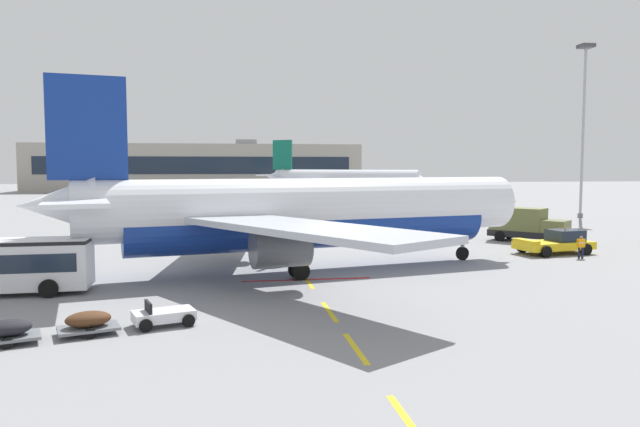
# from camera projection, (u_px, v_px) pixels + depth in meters

# --- Properties ---
(ground) EXTENTS (400.00, 400.00, 0.00)m
(ground) POSITION_uv_depth(u_px,v_px,m) (506.00, 238.00, 57.95)
(ground) COLOR gray
(apron_paint_markings) EXTENTS (8.00, 94.80, 0.01)m
(apron_paint_markings) POSITION_uv_depth(u_px,v_px,m) (283.00, 247.00, 51.66)
(apron_paint_markings) COLOR yellow
(apron_paint_markings) RESTS_ON ground
(airliner_foreground) EXTENTS (34.57, 33.79, 12.20)m
(airliner_foreground) POSITION_uv_depth(u_px,v_px,m) (306.00, 212.00, 39.62)
(airliner_foreground) COLOR white
(airliner_foreground) RESTS_ON ground
(pushback_tug) EXTENTS (6.39, 3.95, 2.08)m
(pushback_tug) POSITION_uv_depth(u_px,v_px,m) (556.00, 242.00, 47.73)
(pushback_tug) COLOR yellow
(pushback_tug) RESTS_ON ground
(airliner_mid_left) EXTENTS (32.36, 30.05, 12.50)m
(airliner_mid_left) POSITION_uv_depth(u_px,v_px,m) (342.00, 181.00, 118.81)
(airliner_mid_left) COLOR silver
(airliner_mid_left) RESTS_ON ground
(fuel_service_truck) EXTENTS (6.51, 6.77, 3.14)m
(fuel_service_truck) POSITION_uv_depth(u_px,v_px,m) (526.00, 224.00, 55.27)
(fuel_service_truck) COLOR black
(fuel_service_truck) RESTS_ON ground
(baggage_train) EXTENTS (11.47, 5.04, 1.14)m
(baggage_train) POSITION_uv_depth(u_px,v_px,m) (50.00, 326.00, 24.05)
(baggage_train) COLOR silver
(baggage_train) RESTS_ON ground
(ground_crew_worker) EXTENTS (0.69, 0.31, 1.72)m
(ground_crew_worker) POSITION_uv_depth(u_px,v_px,m) (581.00, 246.00, 45.19)
(ground_crew_worker) COLOR #191E38
(ground_crew_worker) RESTS_ON ground
(uld_cargo_container) EXTENTS (1.80, 1.77, 1.60)m
(uld_cargo_container) POSITION_uv_depth(u_px,v_px,m) (67.00, 267.00, 36.82)
(uld_cargo_container) COLOR #194C9E
(uld_cargo_container) RESTS_ON ground
(apron_light_mast_far) EXTENTS (1.80, 1.80, 23.31)m
(apron_light_mast_far) POSITION_uv_depth(u_px,v_px,m) (584.00, 110.00, 80.33)
(apron_light_mast_far) COLOR slate
(apron_light_mast_far) RESTS_ON ground
(terminal_satellite) EXTENTS (92.35, 22.28, 14.85)m
(terminal_satellite) POSITION_uv_depth(u_px,v_px,m) (199.00, 168.00, 173.68)
(terminal_satellite) COLOR #9E998E
(terminal_satellite) RESTS_ON ground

